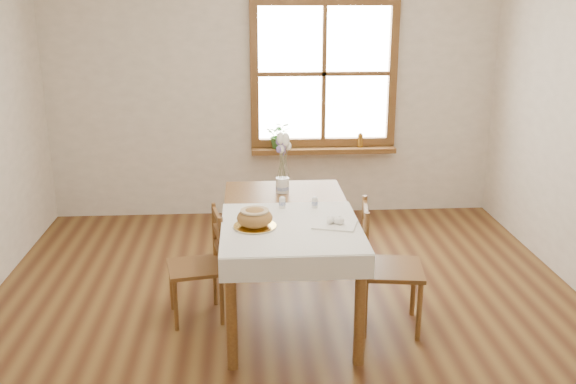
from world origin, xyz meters
name	(u,v)px	position (x,y,z in m)	size (l,w,h in m)	color
ground	(291,330)	(0.00, 0.00, 0.00)	(5.00, 5.00, 0.00)	brown
room_walls	(291,80)	(0.00, 0.00, 1.71)	(4.60, 5.10, 2.65)	white
window	(324,74)	(0.50, 2.47, 1.45)	(1.46, 0.08, 1.46)	brown
window_sill	(323,150)	(0.50, 2.40, 0.69)	(1.46, 0.20, 0.05)	brown
dining_table	(288,224)	(0.00, 0.30, 0.66)	(0.90, 1.60, 0.75)	brown
table_linen	(291,227)	(0.00, 0.00, 0.76)	(0.91, 0.99, 0.01)	white
chair_left	(195,266)	(-0.66, 0.24, 0.39)	(0.37, 0.39, 0.79)	brown
chair_right	(392,267)	(0.68, 0.01, 0.44)	(0.41, 0.43, 0.89)	brown
bread_plate	(255,227)	(-0.24, -0.01, 0.77)	(0.27, 0.27, 0.01)	silver
bread_loaf	(255,216)	(-0.24, -0.01, 0.84)	(0.23, 0.23, 0.13)	#B0823E
egg_napkin	(335,224)	(0.29, 0.00, 0.77)	(0.27, 0.23, 0.01)	white
eggs	(335,220)	(0.29, 0.00, 0.80)	(0.21, 0.19, 0.05)	white
salt_shaker	(282,202)	(-0.04, 0.37, 0.80)	(0.05, 0.05, 0.09)	silver
pepper_shaker	(315,202)	(0.19, 0.37, 0.80)	(0.04, 0.04, 0.08)	silver
flower_vase	(282,186)	(-0.01, 0.76, 0.81)	(0.10, 0.10, 0.11)	silver
lavender_bouquet	(282,157)	(-0.01, 0.76, 1.03)	(0.18, 0.18, 0.34)	#6B5698
potted_plant	(279,138)	(0.05, 2.40, 0.82)	(0.24, 0.27, 0.21)	#376D2B
amber_bottle	(360,140)	(0.88, 2.40, 0.79)	(0.05, 0.05, 0.15)	#95601B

